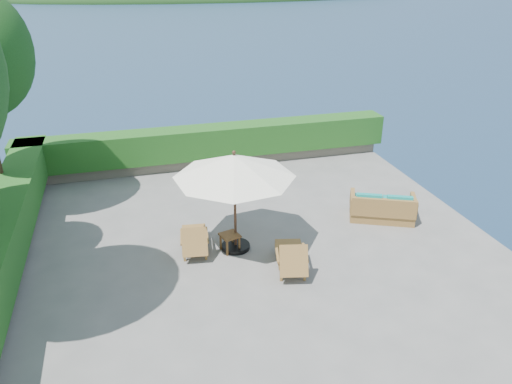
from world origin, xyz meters
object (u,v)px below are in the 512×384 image
object	(u,v)px
patio_umbrella	(234,167)
side_table	(230,237)
lounge_right	(291,256)
lounge_left	(194,239)
wicker_loveseat	(382,209)

from	to	relation	value
patio_umbrella	side_table	bearing A→B (deg)	-156.88
lounge_right	side_table	xyz separation A→B (m)	(-1.15, 1.17, 0.01)
patio_umbrella	lounge_right	bearing A→B (deg)	-51.20
patio_umbrella	side_table	distance (m)	1.79
lounge_left	wicker_loveseat	distance (m)	5.14
side_table	patio_umbrella	bearing A→B (deg)	23.12
patio_umbrella	lounge_right	xyz separation A→B (m)	(0.99, -1.24, -1.79)
lounge_right	side_table	bearing A→B (deg)	147.68
wicker_loveseat	lounge_right	bearing A→B (deg)	-128.02
lounge_right	wicker_loveseat	xyz separation A→B (m)	(3.15, 1.65, -0.04)
lounge_right	wicker_loveseat	world-z (taller)	lounge_right
side_table	wicker_loveseat	xyz separation A→B (m)	(4.31, 0.48, -0.04)
side_table	wicker_loveseat	world-z (taller)	wicker_loveseat
lounge_right	lounge_left	bearing A→B (deg)	158.41
side_table	lounge_left	bearing A→B (deg)	166.50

